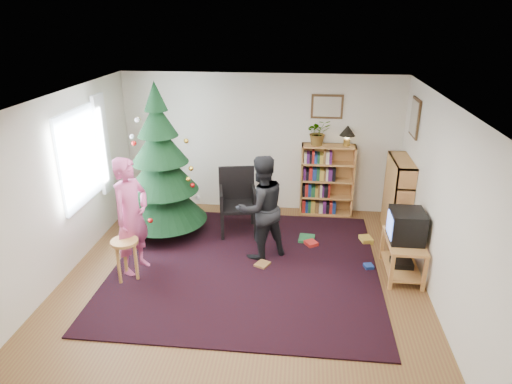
# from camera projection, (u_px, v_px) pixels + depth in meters

# --- Properties ---
(floor) EXTENTS (5.00, 5.00, 0.00)m
(floor) POSITION_uv_depth(u_px,v_px,m) (243.00, 278.00, 6.42)
(floor) COLOR brown
(floor) RESTS_ON ground
(ceiling) EXTENTS (5.00, 5.00, 0.00)m
(ceiling) POSITION_uv_depth(u_px,v_px,m) (241.00, 100.00, 5.49)
(ceiling) COLOR white
(ceiling) RESTS_ON wall_back
(wall_back) EXTENTS (5.00, 0.02, 2.50)m
(wall_back) POSITION_uv_depth(u_px,v_px,m) (261.00, 143.00, 8.26)
(wall_back) COLOR silver
(wall_back) RESTS_ON floor
(wall_front) EXTENTS (5.00, 0.02, 2.50)m
(wall_front) POSITION_uv_depth(u_px,v_px,m) (200.00, 314.00, 3.65)
(wall_front) COLOR silver
(wall_front) RESTS_ON floor
(wall_left) EXTENTS (0.02, 5.00, 2.50)m
(wall_left) POSITION_uv_depth(u_px,v_px,m) (60.00, 188.00, 6.20)
(wall_left) COLOR silver
(wall_left) RESTS_ON floor
(wall_right) EXTENTS (0.02, 5.00, 2.50)m
(wall_right) POSITION_uv_depth(u_px,v_px,m) (440.00, 204.00, 5.71)
(wall_right) COLOR silver
(wall_right) RESTS_ON floor
(rug) EXTENTS (3.80, 3.60, 0.02)m
(rug) POSITION_uv_depth(u_px,v_px,m) (246.00, 266.00, 6.69)
(rug) COLOR black
(rug) RESTS_ON floor
(window_pane) EXTENTS (0.04, 1.20, 1.40)m
(window_pane) POSITION_uv_depth(u_px,v_px,m) (80.00, 157.00, 6.66)
(window_pane) COLOR silver
(window_pane) RESTS_ON wall_left
(curtain) EXTENTS (0.06, 0.35, 1.60)m
(curtain) POSITION_uv_depth(u_px,v_px,m) (103.00, 144.00, 7.30)
(curtain) COLOR white
(curtain) RESTS_ON wall_left
(picture_back) EXTENTS (0.55, 0.03, 0.42)m
(picture_back) POSITION_uv_depth(u_px,v_px,m) (327.00, 107.00, 7.86)
(picture_back) COLOR #4C3319
(picture_back) RESTS_ON wall_back
(picture_right) EXTENTS (0.03, 0.50, 0.60)m
(picture_right) POSITION_uv_depth(u_px,v_px,m) (415.00, 118.00, 7.06)
(picture_right) COLOR #4C3319
(picture_right) RESTS_ON wall_right
(christmas_tree) EXTENTS (1.40, 1.40, 2.53)m
(christmas_tree) POSITION_uv_depth(u_px,v_px,m) (161.00, 174.00, 7.29)
(christmas_tree) COLOR #3F2816
(christmas_tree) RESTS_ON rug
(bookshelf_back) EXTENTS (0.95, 0.30, 1.30)m
(bookshelf_back) POSITION_uv_depth(u_px,v_px,m) (327.00, 179.00, 8.21)
(bookshelf_back) COLOR #C38045
(bookshelf_back) RESTS_ON floor
(bookshelf_right) EXTENTS (0.30, 0.95, 1.30)m
(bookshelf_right) POSITION_uv_depth(u_px,v_px,m) (398.00, 197.00, 7.46)
(bookshelf_right) COLOR #C38045
(bookshelf_right) RESTS_ON floor
(tv_stand) EXTENTS (0.49, 0.88, 0.55)m
(tv_stand) POSITION_uv_depth(u_px,v_px,m) (403.00, 254.00, 6.39)
(tv_stand) COLOR #C38045
(tv_stand) RESTS_ON floor
(crt_tv) EXTENTS (0.46, 0.49, 0.43)m
(crt_tv) POSITION_uv_depth(u_px,v_px,m) (406.00, 226.00, 6.23)
(crt_tv) COLOR black
(crt_tv) RESTS_ON tv_stand
(armchair) EXTENTS (0.70, 0.71, 1.09)m
(armchair) POSITION_uv_depth(u_px,v_px,m) (239.00, 198.00, 7.61)
(armchair) COLOR black
(armchair) RESTS_ON rug
(stool) EXTENTS (0.37, 0.37, 0.62)m
(stool) POSITION_uv_depth(u_px,v_px,m) (125.00, 249.00, 6.20)
(stool) COLOR #C38045
(stool) RESTS_ON floor
(person_standing) EXTENTS (0.60, 0.72, 1.70)m
(person_standing) POSITION_uv_depth(u_px,v_px,m) (132.00, 216.00, 6.31)
(person_standing) COLOR #C74F86
(person_standing) RESTS_ON rug
(person_by_chair) EXTENTS (0.98, 0.94, 1.60)m
(person_by_chair) POSITION_uv_depth(u_px,v_px,m) (261.00, 208.00, 6.70)
(person_by_chair) COLOR black
(person_by_chair) RESTS_ON rug
(potted_plant) EXTENTS (0.49, 0.45, 0.46)m
(potted_plant) POSITION_uv_depth(u_px,v_px,m) (318.00, 132.00, 7.91)
(potted_plant) COLOR gray
(potted_plant) RESTS_ON bookshelf_back
(table_lamp) EXTENTS (0.27, 0.27, 0.36)m
(table_lamp) POSITION_uv_depth(u_px,v_px,m) (347.00, 132.00, 7.85)
(table_lamp) COLOR #A57F33
(table_lamp) RESTS_ON bookshelf_back
(floor_clutter) EXTENTS (1.80, 1.13, 0.08)m
(floor_clutter) POSITION_uv_depth(u_px,v_px,m) (323.00, 250.00, 7.08)
(floor_clutter) COLOR #A51E19
(floor_clutter) RESTS_ON rug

